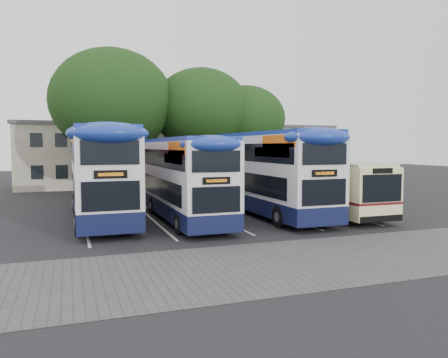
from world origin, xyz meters
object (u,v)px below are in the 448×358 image
lamp_post (262,134)px  bus_dd_left (100,170)px  tree_left (112,101)px  bus_dd_right (269,170)px  bus_single (322,184)px  bus_dd_mid (184,176)px  tree_right (246,119)px  tree_mid (201,110)px

lamp_post → bus_dd_left: 21.26m
tree_left → bus_dd_right: bearing=-59.9°
lamp_post → bus_single: 16.38m
bus_dd_mid → tree_right: bearing=55.2°
tree_mid → bus_dd_left: tree_mid is taller
tree_mid → tree_right: tree_mid is taller
bus_dd_mid → bus_dd_right: bearing=3.4°
lamp_post → bus_dd_left: (-15.85, -13.96, -2.40)m
tree_right → bus_dd_mid: bearing=-124.8°
tree_right → bus_dd_left: bearing=-139.8°
bus_dd_mid → bus_dd_left: bearing=157.4°
tree_mid → bus_single: tree_mid is taller
lamp_post → tree_left: (-14.09, -2.53, 2.41)m
tree_mid → bus_single: bearing=-74.0°
tree_mid → bus_dd_right: size_ratio=0.91×
tree_mid → bus_dd_mid: size_ratio=0.99×
lamp_post → bus_single: bearing=-101.8°
lamp_post → tree_left: size_ratio=0.78×
lamp_post → bus_dd_right: (-6.63, -15.38, -2.47)m
bus_dd_left → bus_single: (12.57, -1.73, -0.94)m
lamp_post → tree_right: tree_right is taller
bus_dd_mid → bus_single: bus_dd_mid is taller
tree_right → lamp_post: bearing=46.1°
bus_dd_left → bus_dd_right: (9.22, -1.42, -0.07)m
lamp_post → tree_left: bearing=-169.8°
lamp_post → bus_dd_mid: size_ratio=0.86×
lamp_post → bus_dd_mid: (-11.71, -15.69, -2.67)m
bus_dd_mid → bus_dd_right: (5.08, 0.30, 0.20)m
bus_dd_mid → bus_dd_right: size_ratio=0.92×
tree_mid → bus_single: size_ratio=1.01×
tree_left → bus_dd_mid: tree_left is taller
tree_right → bus_dd_left: tree_right is taller
bus_dd_mid → tree_left: bearing=100.3°
tree_left → bus_single: size_ratio=1.12×
bus_dd_mid → bus_dd_right: bus_dd_right is taller
tree_left → bus_single: 17.98m
bus_single → lamp_post: bearing=78.2°
tree_mid → bus_dd_right: bearing=-88.6°
lamp_post → bus_dd_mid: bearing=-126.7°
bus_single → bus_dd_left: bearing=172.1°
tree_left → bus_dd_left: bearing=-98.7°
tree_mid → tree_right: size_ratio=1.14×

